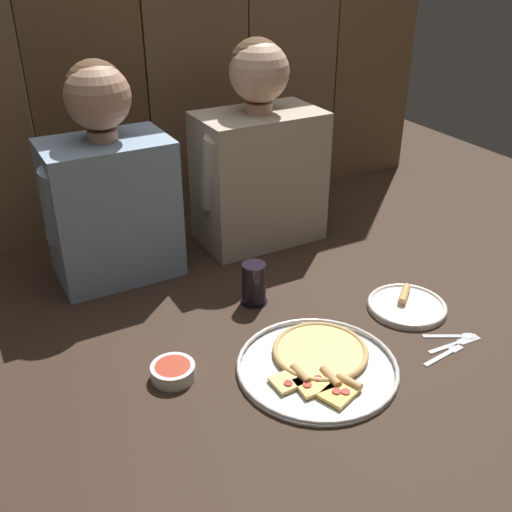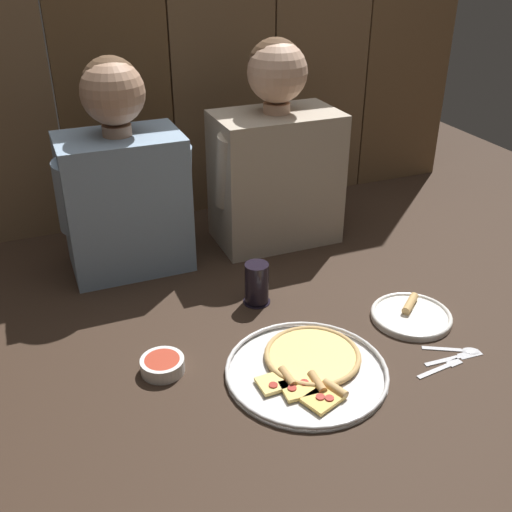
% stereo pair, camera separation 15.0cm
% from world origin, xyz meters
% --- Properties ---
extents(ground_plane, '(3.20, 3.20, 0.00)m').
position_xyz_m(ground_plane, '(0.00, 0.00, 0.00)').
color(ground_plane, '#332319').
extents(pizza_tray, '(0.38, 0.38, 0.03)m').
position_xyz_m(pizza_tray, '(0.04, -0.15, 0.01)').
color(pizza_tray, silver).
rests_on(pizza_tray, ground).
extents(dinner_plate, '(0.21, 0.21, 0.03)m').
position_xyz_m(dinner_plate, '(0.38, -0.07, 0.01)').
color(dinner_plate, white).
rests_on(dinner_plate, ground).
extents(drinking_glass, '(0.08, 0.08, 0.12)m').
position_xyz_m(drinking_glass, '(0.03, 0.16, 0.06)').
color(drinking_glass, black).
rests_on(drinking_glass, ground).
extents(dipping_bowl, '(0.10, 0.10, 0.03)m').
position_xyz_m(dipping_bowl, '(-0.28, -0.03, 0.02)').
color(dipping_bowl, white).
rests_on(dipping_bowl, ground).
extents(table_fork, '(0.13, 0.03, 0.01)m').
position_xyz_m(table_fork, '(0.33, -0.26, 0.00)').
color(table_fork, silver).
rests_on(table_fork, ground).
extents(table_knife, '(0.16, 0.03, 0.01)m').
position_xyz_m(table_knife, '(0.38, -0.25, 0.00)').
color(table_knife, silver).
rests_on(table_knife, ground).
extents(table_spoon, '(0.13, 0.08, 0.01)m').
position_xyz_m(table_spoon, '(0.41, -0.23, 0.00)').
color(table_spoon, silver).
rests_on(table_spoon, ground).
extents(diner_left, '(0.38, 0.23, 0.61)m').
position_xyz_m(diner_left, '(-0.24, 0.50, 0.27)').
color(diner_left, '#849EB7').
rests_on(diner_left, ground).
extents(diner_right, '(0.42, 0.23, 0.63)m').
position_xyz_m(diner_right, '(0.24, 0.50, 0.28)').
color(diner_right, '#B2A38E').
rests_on(diner_right, ground).
extents(wooden_backdrop_wall, '(2.19, 0.03, 1.13)m').
position_xyz_m(wooden_backdrop_wall, '(-0.00, 0.82, 0.57)').
color(wooden_backdrop_wall, brown).
rests_on(wooden_backdrop_wall, ground).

